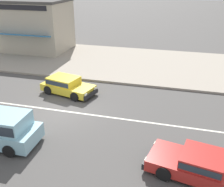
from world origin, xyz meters
The scene contains 6 objects.
ground_plane centered at (0.00, 0.00, 0.00)m, with size 160.00×160.00×0.00m, color #4C4947.
lane_centre_stripe centered at (0.00, 0.00, 0.00)m, with size 50.40×0.14×0.01m, color silver.
kerb_strip centered at (0.00, 9.90, 0.07)m, with size 68.00×10.00×0.15m, color #9E9384.
hatchback_yellow_0 centered at (-0.74, 2.47, 0.59)m, with size 3.89×2.38×1.10m.
sedan_red_3 centered at (7.70, -3.62, 0.53)m, with size 4.58×2.50×1.06m.
shopfront_corner_warung centered at (-8.40, 11.80, 2.66)m, with size 7.08×5.71×5.01m.
Camera 1 is at (6.44, -12.39, 7.31)m, focal length 42.00 mm.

